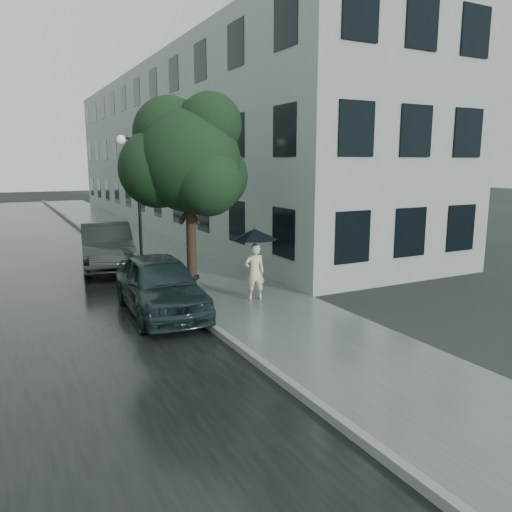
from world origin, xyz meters
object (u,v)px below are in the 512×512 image
pedestrian (255,272)px  lamp_post (134,190)px  car_near (160,284)px  car_far (106,246)px  street_tree (188,159)px

pedestrian → lamp_post: 7.42m
lamp_post → car_near: bearing=-91.3°
car_near → car_far: bearing=93.5°
street_tree → lamp_post: street_tree is taller
pedestrian → lamp_post: size_ratio=0.33×
pedestrian → street_tree: size_ratio=0.28×
lamp_post → street_tree: bearing=-81.6°
pedestrian → car_far: (-2.70, 6.20, 0.01)m
car_near → car_far: (-0.07, 6.18, 0.06)m
pedestrian → lamp_post: bearing=-68.2°
street_tree → lamp_post: size_ratio=1.18×
car_near → car_far: 6.18m
street_tree → car_far: (-1.28, 5.09, -2.98)m
pedestrian → lamp_post: (-1.42, 7.02, 1.91)m
pedestrian → street_tree: street_tree is taller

